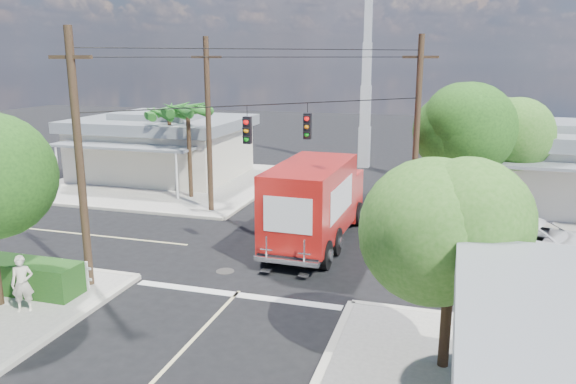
% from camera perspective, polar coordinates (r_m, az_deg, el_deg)
% --- Properties ---
extents(ground, '(120.00, 120.00, 0.00)m').
position_cam_1_polar(ground, '(23.55, -1.41, -6.31)').
color(ground, black).
rests_on(ground, ground).
extents(sidewalk_ne, '(14.12, 14.12, 0.14)m').
position_cam_1_polar(sidewalk_ne, '(33.13, 23.06, -1.40)').
color(sidewalk_ne, gray).
rests_on(sidewalk_ne, ground).
extents(sidewalk_nw, '(14.12, 14.12, 0.14)m').
position_cam_1_polar(sidewalk_nw, '(37.40, -12.15, 1.01)').
color(sidewalk_nw, gray).
rests_on(sidewalk_nw, ground).
extents(road_markings, '(32.00, 32.00, 0.01)m').
position_cam_1_polar(road_markings, '(22.24, -2.59, -7.53)').
color(road_markings, beige).
rests_on(road_markings, ground).
extents(building_ne, '(11.80, 10.20, 4.50)m').
position_cam_1_polar(building_ne, '(33.96, 25.94, 2.55)').
color(building_ne, beige).
rests_on(building_ne, sidewalk_ne).
extents(building_nw, '(10.80, 10.20, 4.30)m').
position_cam_1_polar(building_nw, '(38.91, -12.64, 4.69)').
color(building_nw, beige).
rests_on(building_nw, sidewalk_nw).
extents(radio_tower, '(0.80, 0.80, 17.00)m').
position_cam_1_polar(radio_tower, '(41.61, 7.93, 10.18)').
color(radio_tower, silver).
rests_on(radio_tower, ground).
extents(tree_ne_front, '(4.21, 4.14, 6.66)m').
position_cam_1_polar(tree_ne_front, '(27.99, 17.30, 6.31)').
color(tree_ne_front, '#422D1C').
rests_on(tree_ne_front, sidewalk_ne).
extents(tree_ne_back, '(3.77, 3.66, 5.82)m').
position_cam_1_polar(tree_ne_back, '(30.38, 22.13, 5.35)').
color(tree_ne_back, '#422D1C').
rests_on(tree_ne_back, sidewalk_ne).
extents(tree_se, '(3.67, 3.54, 5.62)m').
position_cam_1_polar(tree_se, '(14.36, 16.43, -3.03)').
color(tree_se, '#422D1C').
rests_on(tree_se, sidewalk_se).
extents(palm_nw_front, '(3.01, 3.08, 5.59)m').
position_cam_1_polar(palm_nw_front, '(32.11, -10.15, 8.06)').
color(palm_nw_front, '#422D1C').
rests_on(palm_nw_front, sidewalk_nw).
extents(palm_nw_back, '(3.01, 3.08, 5.19)m').
position_cam_1_polar(palm_nw_back, '(34.40, -12.00, 7.71)').
color(palm_nw_back, '#422D1C').
rests_on(palm_nw_back, sidewalk_nw).
extents(utility_poles, '(12.00, 10.68, 9.00)m').
position_cam_1_polar(utility_poles, '(24.42, -3.85, 5.69)').
color(utility_poles, '#473321').
rests_on(utility_poles, ground).
extents(picket_fence, '(5.94, 0.06, 1.00)m').
position_cam_1_polar(picket_fence, '(22.55, -25.54, -6.77)').
color(picket_fence, silver).
rests_on(picket_fence, sidewalk_sw).
extents(vending_boxes, '(1.90, 0.50, 1.10)m').
position_cam_1_polar(vending_boxes, '(28.21, 15.29, -1.95)').
color(vending_boxes, red).
rests_on(vending_boxes, sidewalk_ne).
extents(delivery_truck, '(2.96, 8.62, 3.69)m').
position_cam_1_polar(delivery_truck, '(24.37, 2.81, -1.02)').
color(delivery_truck, black).
rests_on(delivery_truck, ground).
extents(parked_car, '(6.34, 4.20, 1.62)m').
position_cam_1_polar(parked_car, '(24.83, 23.87, -4.48)').
color(parked_car, silver).
rests_on(parked_car, ground).
extents(pedestrian, '(0.80, 0.72, 1.84)m').
position_cam_1_polar(pedestrian, '(19.76, -25.38, -8.39)').
color(pedestrian, beige).
rests_on(pedestrian, sidewalk_sw).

